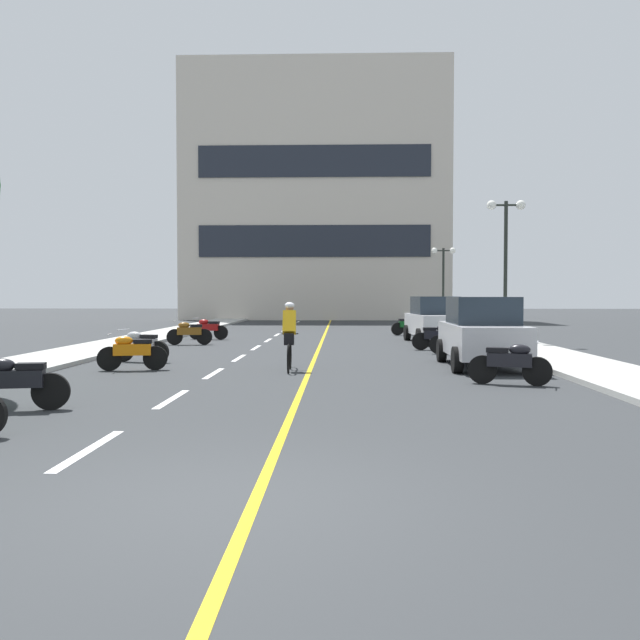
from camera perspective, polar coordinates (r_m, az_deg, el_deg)
ground_plane at (r=27.08m, az=-0.40°, el=-1.87°), size 140.00×140.00×0.00m
curb_left at (r=31.15m, az=-13.54°, el=-1.30°), size 2.40×72.00×0.12m
curb_right at (r=30.68m, az=13.38°, el=-1.35°), size 2.40×72.00×0.12m
lane_dash_0 at (r=8.75m, az=-18.82°, el=-10.25°), size 0.14×2.20×0.01m
lane_dash_1 at (r=12.51m, az=-12.32°, el=-6.49°), size 0.14×2.20×0.01m
lane_dash_2 at (r=16.38m, az=-8.91°, el=-4.45°), size 0.14×2.20×0.01m
lane_dash_3 at (r=20.31m, az=-6.81°, el=-3.18°), size 0.14×2.20×0.01m
lane_dash_4 at (r=24.26m, az=-5.40°, el=-2.32°), size 0.14×2.20×0.01m
lane_dash_5 at (r=28.22m, az=-4.39°, el=-1.71°), size 0.14×2.20×0.01m
lane_dash_6 at (r=32.19m, az=-3.63°, el=-1.24°), size 0.14×2.20×0.01m
lane_dash_7 at (r=36.17m, az=-3.03°, el=-0.88°), size 0.14×2.20×0.01m
lane_dash_8 at (r=40.15m, az=-2.55°, el=-0.59°), size 0.14×2.20×0.01m
lane_dash_9 at (r=44.14m, az=-2.16°, el=-0.35°), size 0.14×2.20×0.01m
lane_dash_10 at (r=48.13m, az=-1.84°, el=-0.15°), size 0.14×2.20×0.01m
lane_dash_11 at (r=52.12m, az=-1.56°, el=0.02°), size 0.14×2.20×0.01m
centre_line_yellow at (r=30.06m, az=0.29°, el=-1.47°), size 0.12×66.00×0.01m
office_building at (r=54.85m, az=-0.36°, el=10.50°), size 20.70×6.57×19.83m
street_lamp_mid at (r=26.87m, az=15.33°, el=6.58°), size 1.46×0.36×5.34m
street_lamp_far at (r=41.68m, az=10.31°, el=4.36°), size 1.46×0.36×4.63m
parked_car_near at (r=18.03m, az=13.44°, el=-0.97°), size 1.97×4.22×1.82m
parked_car_mid at (r=27.08m, az=9.60°, el=0.05°), size 2.15×4.31×1.82m
motorcycle_1 at (r=11.96m, az=-24.32°, el=-4.74°), size 1.68×0.65×0.92m
motorcycle_2 at (r=14.62m, az=15.68°, el=-3.43°), size 1.65×0.76×0.92m
motorcycle_3 at (r=17.41m, az=-15.51°, el=-2.56°), size 1.69×0.63×0.92m
motorcycle_4 at (r=19.53m, az=-14.84°, el=-2.06°), size 1.67×0.69×0.92m
motorcycle_5 at (r=21.81m, az=11.41°, el=-1.61°), size 1.68×0.64×0.92m
motorcycle_6 at (r=23.42m, az=9.82°, el=-1.35°), size 1.70×0.60×0.92m
motorcycle_7 at (r=26.01m, az=-10.93°, el=-1.02°), size 1.70×0.60×0.92m
motorcycle_8 at (r=29.03m, az=-9.38°, el=-0.70°), size 1.70×0.60×0.92m
motorcycle_9 at (r=32.03m, az=7.48°, el=-0.43°), size 1.68×0.66×0.92m
cyclist_rider at (r=16.75m, az=-2.59°, el=-1.25°), size 0.42×1.77×1.71m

